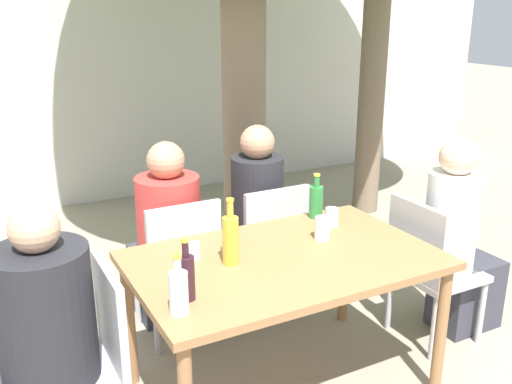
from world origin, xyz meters
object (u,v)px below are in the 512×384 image
Objects in this scene: person_seated_0 at (31,359)px; wine_bottle_2 at (186,276)px; patio_chair_1 at (428,264)px; oil_cruet_3 at (231,239)px; drinking_glass_0 at (332,217)px; drinking_glass_1 at (322,228)px; patio_chair_2 at (179,262)px; dining_table_front at (284,271)px; drinking_glass_2 at (193,251)px; patio_chair_0 at (87,355)px; green_bottle_0 at (316,201)px; water_bottle_1 at (179,291)px; person_seated_3 at (251,224)px; person_seated_2 at (166,242)px; person_seated_1 at (458,249)px; patio_chair_3 at (268,243)px.

person_seated_0 is 4.44× the size of wine_bottle_2.
patio_chair_1 is 3.26× the size of wine_bottle_2.
drinking_glass_0 is at bearing 14.72° from oil_cruet_3.
drinking_glass_1 is (-0.69, 0.10, 0.32)m from patio_chair_1.
dining_table_front is at bearing 113.11° from patio_chair_2.
drinking_glass_2 is at bearing 156.01° from dining_table_front.
green_bottle_0 reaches higher than patio_chair_0.
patio_chair_0 is at bearing -170.48° from drinking_glass_0.
oil_cruet_3 reaches higher than drinking_glass_1.
person_seated_0 is at bearing 153.82° from water_bottle_1.
person_seated_2 is at bearing 0.18° from person_seated_3.
patio_chair_0 is at bearing 140.44° from water_bottle_1.
dining_table_front is 1.00m from patio_chair_1.
person_seated_1 reaches higher than wine_bottle_2.
drinking_glass_1 is at bearing 93.72° from person_seated_0.
person_seated_2 is (0.68, 0.93, 0.04)m from patio_chair_0.
patio_chair_0 is 1.46m from patio_chair_3.
water_bottle_1 is at bearing -158.50° from drinking_glass_1.
person_seated_2 is 11.84× the size of drinking_glass_0.
drinking_glass_0 is 1.19× the size of drinking_glass_2.
patio_chair_2 is at bearing 72.37° from wine_bottle_2.
patio_chair_3 is 1.30m from wine_bottle_2.
patio_chair_1 is 0.72× the size of person_seated_3.
person_seated_0 reaches higher than patio_chair_0.
patio_chair_3 is 1.16m from person_seated_1.
patio_chair_2 is 0.61m from drinking_glass_2.
patio_chair_1 is 1.00× the size of patio_chair_2.
dining_table_front is at bearing 90.00° from patio_chair_0.
patio_chair_0 is at bearing -162.35° from drinking_glass_2.
dining_table_front is 0.34m from oil_cruet_3.
person_seated_1 is (1.52, -0.70, 0.05)m from patio_chair_2.
person_seated_2 is 9.68× the size of drinking_glass_1.
person_seated_2 is 1.06m from drinking_glass_1.
water_bottle_1 is (-1.09, -0.66, -0.00)m from green_bottle_0.
water_bottle_1 is (-0.65, -0.27, 0.18)m from dining_table_front.
drinking_glass_0 is 0.82× the size of drinking_glass_1.
patio_chair_0 and patio_chair_2 have the same top height.
patio_chair_1 reaches higher than drinking_glass_2.
dining_table_front is 1.22m from person_seated_1.
wine_bottle_2 is 0.83× the size of oil_cruet_3.
dining_table_front is 0.99m from person_seated_3.
patio_chair_3 is 1.41m from water_bottle_1.
person_seated_0 is 2.43m from person_seated_1.
dining_table_front is 0.79m from patio_chair_2.
person_seated_0 is 9.84× the size of drinking_glass_1.
dining_table_front is 5.65× the size of green_bottle_0.
patio_chair_0 and patio_chair_1 have the same top height.
dining_table_front is at bearing 66.89° from patio_chair_3.
person_seated_3 reaches higher than person_seated_2.
person_seated_3 is 10.01× the size of drinking_glass_1.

